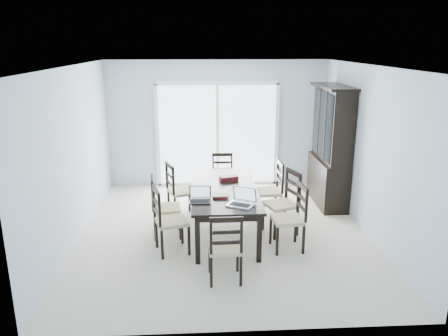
{
  "coord_description": "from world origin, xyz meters",
  "views": [
    {
      "loc": [
        -0.37,
        -6.42,
        2.92
      ],
      "look_at": [
        -0.0,
        0.0,
        1.07
      ],
      "focal_mm": 35.0,
      "sensor_mm": 36.0,
      "label": 1
    }
  ],
  "objects": [
    {
      "name": "laptop_dark",
      "position": [
        -0.38,
        -0.61,
        0.8
      ],
      "size": [
        0.32,
        0.23,
        0.21
      ],
      "rotation": [
        0.0,
        0.0,
        -0.05
      ],
      "color": "black",
      "rests_on": "dining_table"
    },
    {
      "name": "china_hutch",
      "position": [
        2.02,
        1.25,
        1.07
      ],
      "size": [
        0.5,
        1.38,
        2.2
      ],
      "color": "black",
      "rests_on": "floor"
    },
    {
      "name": "sliding_door",
      "position": [
        0.0,
        2.48,
        1.09
      ],
      "size": [
        2.52,
        0.05,
        2.18
      ],
      "color": "silver",
      "rests_on": "floor"
    },
    {
      "name": "cell_phone",
      "position": [
        0.16,
        -0.79,
        0.76
      ],
      "size": [
        0.1,
        0.05,
        0.01
      ],
      "primitive_type": "cube",
      "rotation": [
        0.0,
        0.0,
        -0.08
      ],
      "color": "black",
      "rests_on": "dining_table"
    },
    {
      "name": "chair_right_near",
      "position": [
        0.98,
        -0.62,
        0.6
      ],
      "size": [
        0.47,
        0.46,
        1.13
      ],
      "rotation": [
        0.0,
        0.0,
        1.66
      ],
      "color": "black",
      "rests_on": "floor"
    },
    {
      "name": "dining_table",
      "position": [
        0.0,
        0.0,
        0.67
      ],
      "size": [
        1.0,
        2.2,
        0.75
      ],
      "color": "black",
      "rests_on": "floor"
    },
    {
      "name": "game_box",
      "position": [
        0.1,
        0.38,
        0.79
      ],
      "size": [
        0.32,
        0.21,
        0.07
      ],
      "primitive_type": "cube",
      "rotation": [
        0.0,
        0.0,
        0.24
      ],
      "color": "#430D0D",
      "rests_on": "dining_table"
    },
    {
      "name": "chair_right_mid",
      "position": [
        0.97,
        -0.03,
        0.62
      ],
      "size": [
        0.57,
        0.56,
        1.17
      ],
      "rotation": [
        0.0,
        0.0,
        1.91
      ],
      "color": "black",
      "rests_on": "floor"
    },
    {
      "name": "laptop_silver",
      "position": [
        0.18,
        -0.79,
        0.81
      ],
      "size": [
        0.43,
        0.38,
        0.24
      ],
      "rotation": [
        0.0,
        0.0,
        -0.51
      ],
      "color": "silver",
      "rests_on": "dining_table"
    },
    {
      "name": "balcony",
      "position": [
        0.0,
        3.5,
        -0.05
      ],
      "size": [
        4.5,
        2.0,
        0.1
      ],
      "primitive_type": "cube",
      "color": "gray",
      "rests_on": "ground"
    },
    {
      "name": "ceiling",
      "position": [
        0.0,
        0.0,
        2.6
      ],
      "size": [
        5.0,
        5.0,
        0.0
      ],
      "primitive_type": "plane",
      "rotation": [
        3.14,
        0.0,
        0.0
      ],
      "color": "white",
      "rests_on": "back_wall"
    },
    {
      "name": "hot_tub",
      "position": [
        -0.57,
        3.52,
        0.5
      ],
      "size": [
        2.07,
        1.88,
        1.0
      ],
      "rotation": [
        0.0,
        0.0,
        0.08
      ],
      "color": "brown",
      "rests_on": "balcony"
    },
    {
      "name": "back_wall",
      "position": [
        0.0,
        2.5,
        1.3
      ],
      "size": [
        4.5,
        0.02,
        2.6
      ],
      "primitive_type": "cube",
      "color": "#ACC0CE",
      "rests_on": "floor"
    },
    {
      "name": "chair_right_far",
      "position": [
        0.87,
        0.59,
        0.61
      ],
      "size": [
        0.47,
        0.46,
        1.16
      ],
      "rotation": [
        0.0,
        0.0,
        1.62
      ],
      "color": "black",
      "rests_on": "floor"
    },
    {
      "name": "wall_left",
      "position": [
        -2.25,
        0.0,
        1.3
      ],
      "size": [
        0.02,
        5.0,
        2.6
      ],
      "primitive_type": "cube",
      "color": "#ACC0CE",
      "rests_on": "floor"
    },
    {
      "name": "railing",
      "position": [
        0.0,
        4.5,
        0.55
      ],
      "size": [
        4.5,
        0.06,
        1.1
      ],
      "primitive_type": "cube",
      "color": "#99999E",
      "rests_on": "balcony"
    },
    {
      "name": "chair_end_near",
      "position": [
        -0.07,
        -1.53,
        0.57
      ],
      "size": [
        0.42,
        0.43,
        1.08
      ],
      "rotation": [
        0.0,
        0.0,
        0.03
      ],
      "color": "black",
      "rests_on": "floor"
    },
    {
      "name": "chair_left_mid",
      "position": [
        -1.0,
        -0.07,
        0.59
      ],
      "size": [
        0.48,
        0.46,
        1.12
      ],
      "rotation": [
        0.0,
        0.0,
        -1.46
      ],
      "color": "black",
      "rests_on": "floor"
    },
    {
      "name": "wall_right",
      "position": [
        2.25,
        0.0,
        1.3
      ],
      "size": [
        0.02,
        5.0,
        2.6
      ],
      "primitive_type": "cube",
      "color": "#ACC0CE",
      "rests_on": "floor"
    },
    {
      "name": "chair_left_far",
      "position": [
        -0.78,
        0.67,
        0.6
      ],
      "size": [
        0.56,
        0.55,
        1.13
      ],
      "rotation": [
        0.0,
        0.0,
        -1.22
      ],
      "color": "black",
      "rests_on": "floor"
    },
    {
      "name": "chair_end_far",
      "position": [
        0.05,
        1.51,
        0.55
      ],
      "size": [
        0.41,
        0.42,
        1.05
      ],
      "rotation": [
        0.0,
        0.0,
        3.11
      ],
      "color": "black",
      "rests_on": "floor"
    },
    {
      "name": "chair_left_near",
      "position": [
        -0.88,
        -0.64,
        0.6
      ],
      "size": [
        0.54,
        0.54,
        1.14
      ],
      "rotation": [
        0.0,
        0.0,
        -1.28
      ],
      "color": "black",
      "rests_on": "floor"
    },
    {
      "name": "book_stack",
      "position": [
        -0.08,
        -0.41,
        0.77
      ],
      "size": [
        0.25,
        0.19,
        0.04
      ],
      "rotation": [
        0.0,
        0.0,
        -0.11
      ],
      "color": "maroon",
      "rests_on": "dining_table"
    },
    {
      "name": "floor",
      "position": [
        0.0,
        0.0,
        0.0
      ],
      "size": [
        5.0,
        5.0,
        0.0
      ],
      "primitive_type": "plane",
      "color": "beige",
      "rests_on": "ground"
    }
  ]
}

